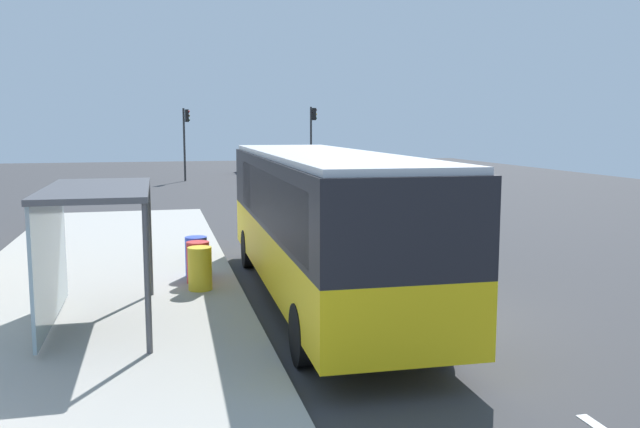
{
  "coord_description": "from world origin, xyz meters",
  "views": [
    {
      "loc": [
        -5.05,
        -12.25,
        3.77
      ],
      "look_at": [
        -1.0,
        4.45,
        1.5
      ],
      "focal_mm": 37.81,
      "sensor_mm": 36.0,
      "label": 1
    }
  ],
  "objects": [
    {
      "name": "bus_shelter",
      "position": [
        -6.41,
        0.31,
        2.1
      ],
      "size": [
        1.8,
        4.0,
        2.5
      ],
      "color": "#4C4C51",
      "rests_on": "sidewalk_platform"
    },
    {
      "name": "lane_stripe_seg_1",
      "position": [
        0.25,
        -1.0,
        0.01
      ],
      "size": [
        0.16,
        2.2,
        0.01
      ],
      "primitive_type": "cube",
      "color": "silver",
      "rests_on": "ground"
    },
    {
      "name": "lane_stripe_seg_2",
      "position": [
        0.25,
        4.0,
        0.01
      ],
      "size": [
        0.16,
        2.2,
        0.01
      ],
      "primitive_type": "cube",
      "color": "silver",
      "rests_on": "ground"
    },
    {
      "name": "recycling_bin_blue",
      "position": [
        -4.2,
        3.82,
        0.66
      ],
      "size": [
        0.52,
        0.52,
        0.95
      ],
      "primitive_type": "cylinder",
      "color": "blue",
      "rests_on": "sidewalk_platform"
    },
    {
      "name": "traffic_light_near_side",
      "position": [
        5.5,
        33.49,
        3.34
      ],
      "size": [
        0.49,
        0.28,
        5.03
      ],
      "color": "#2D2D2D",
      "rests_on": "ground"
    },
    {
      "name": "lane_stripe_seg_7",
      "position": [
        0.25,
        29.0,
        0.01
      ],
      "size": [
        0.16,
        2.2,
        0.01
      ],
      "primitive_type": "cube",
      "color": "silver",
      "rests_on": "ground"
    },
    {
      "name": "sedan_near",
      "position": [
        2.3,
        32.48,
        0.79
      ],
      "size": [
        1.98,
        4.46,
        1.52
      ],
      "color": "#A51919",
      "rests_on": "ground"
    },
    {
      "name": "sedan_far",
      "position": [
        2.3,
        40.47,
        0.79
      ],
      "size": [
        2.0,
        4.47,
        1.52
      ],
      "color": "navy",
      "rests_on": "ground"
    },
    {
      "name": "white_van",
      "position": [
        2.2,
        24.26,
        1.34
      ],
      "size": [
        2.12,
        5.24,
        2.3
      ],
      "color": "white",
      "rests_on": "ground"
    },
    {
      "name": "lane_stripe_seg_5",
      "position": [
        0.25,
        19.0,
        0.01
      ],
      "size": [
        0.16,
        2.2,
        0.01
      ],
      "primitive_type": "cube",
      "color": "silver",
      "rests_on": "ground"
    },
    {
      "name": "sidewalk_platform",
      "position": [
        -6.4,
        2.0,
        0.09
      ],
      "size": [
        6.2,
        30.0,
        0.18
      ],
      "primitive_type": "cube",
      "color": "#ADAAA3",
      "rests_on": "ground"
    },
    {
      "name": "recycling_bin_yellow",
      "position": [
        -4.2,
        2.42,
        0.66
      ],
      "size": [
        0.52,
        0.52,
        0.95
      ],
      "primitive_type": "cylinder",
      "color": "yellow",
      "rests_on": "sidewalk_platform"
    },
    {
      "name": "lane_stripe_seg_3",
      "position": [
        0.25,
        9.0,
        0.01
      ],
      "size": [
        0.16,
        2.2,
        0.01
      ],
      "primitive_type": "cube",
      "color": "silver",
      "rests_on": "ground"
    },
    {
      "name": "bus",
      "position": [
        -1.71,
        1.47,
        1.84
      ],
      "size": [
        2.71,
        11.05,
        3.21
      ],
      "color": "yellow",
      "rests_on": "ground"
    },
    {
      "name": "lane_stripe_seg_4",
      "position": [
        0.25,
        14.0,
        0.01
      ],
      "size": [
        0.16,
        2.2,
        0.01
      ],
      "primitive_type": "cube",
      "color": "silver",
      "rests_on": "ground"
    },
    {
      "name": "traffic_light_far_side",
      "position": [
        -3.1,
        34.29,
        3.26
      ],
      "size": [
        0.49,
        0.28,
        4.9
      ],
      "color": "#2D2D2D",
      "rests_on": "ground"
    },
    {
      "name": "lane_stripe_seg_6",
      "position": [
        0.25,
        24.0,
        0.01
      ],
      "size": [
        0.16,
        2.2,
        0.01
      ],
      "primitive_type": "cube",
      "color": "silver",
      "rests_on": "ground"
    },
    {
      "name": "recycling_bin_red",
      "position": [
        -4.2,
        3.12,
        0.66
      ],
      "size": [
        0.52,
        0.52,
        0.95
      ],
      "primitive_type": "cylinder",
      "color": "red",
      "rests_on": "sidewalk_platform"
    },
    {
      "name": "ground_plane",
      "position": [
        0.0,
        14.0,
        -0.02
      ],
      "size": [
        56.0,
        92.0,
        0.04
      ],
      "primitive_type": "cube",
      "color": "#38383A"
    }
  ]
}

